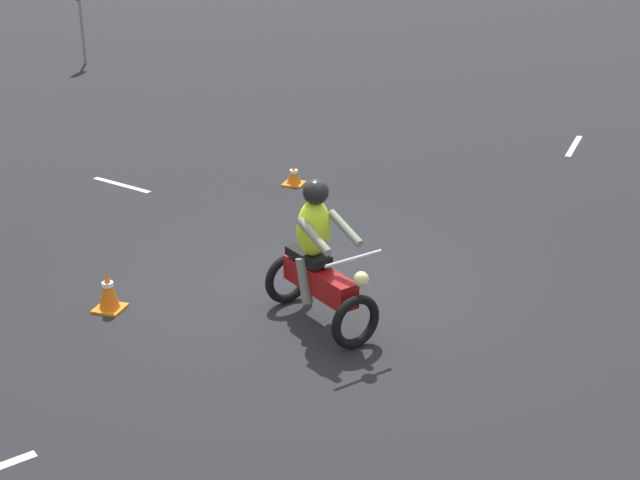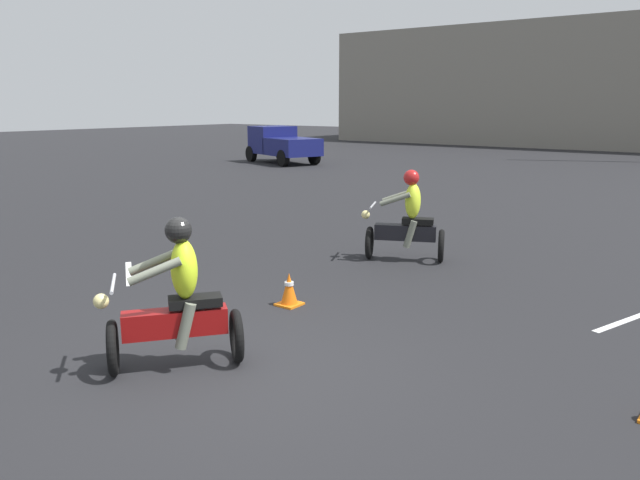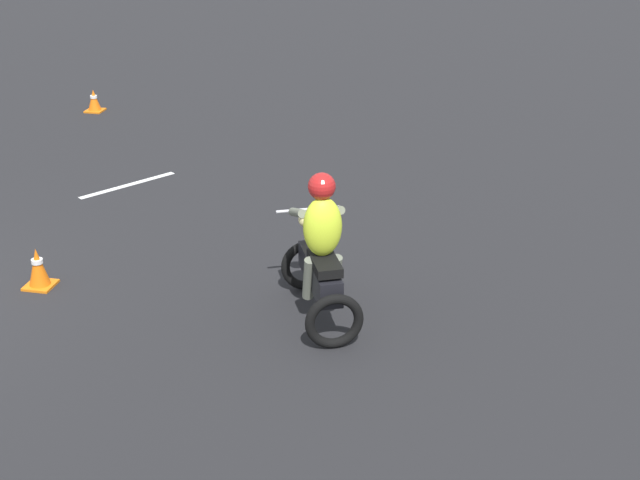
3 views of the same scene
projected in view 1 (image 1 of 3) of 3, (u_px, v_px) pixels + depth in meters
name	position (u px, v px, depth m)	size (l,w,h in m)	color
ground_plane	(311.00, 294.00, 10.53)	(120.00, 120.00, 0.00)	black
motorcycle_rider_foreground	(318.00, 262.00, 9.61)	(1.33, 1.48, 1.66)	black
traffic_cone_near_left	(108.00, 291.00, 10.08)	(0.32, 0.32, 0.47)	orange
traffic_cone_mid_center	(294.00, 175.00, 14.18)	(0.32, 0.32, 0.33)	orange
lane_stripe_e	(574.00, 146.00, 16.25)	(0.10, 1.43, 0.01)	silver
lane_stripe_n	(122.00, 185.00, 14.22)	(0.10, 1.23, 0.01)	silver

